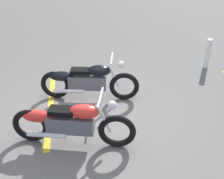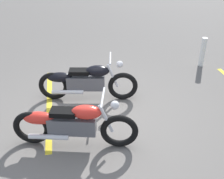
% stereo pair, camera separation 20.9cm
% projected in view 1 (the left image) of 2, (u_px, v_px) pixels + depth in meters
% --- Properties ---
extents(ground_plane, '(60.00, 60.00, 0.00)m').
position_uv_depth(ground_plane, '(95.00, 117.00, 5.75)').
color(ground_plane, '#66605B').
extents(motorcycle_bright_foreground, '(2.21, 0.71, 1.04)m').
position_uv_depth(motorcycle_bright_foreground, '(69.00, 123.00, 4.83)').
color(motorcycle_bright_foreground, black).
rests_on(motorcycle_bright_foreground, ground).
extents(motorcycle_dark_foreground, '(2.22, 0.64, 1.04)m').
position_uv_depth(motorcycle_dark_foreground, '(87.00, 81.00, 6.16)').
color(motorcycle_dark_foreground, black).
rests_on(motorcycle_dark_foreground, ground).
extents(bollard_post, '(0.14, 0.14, 0.83)m').
position_uv_depth(bollard_post, '(208.00, 54.00, 7.60)').
color(bollard_post, white).
rests_on(bollard_post, ground).
extents(parking_stripe_near, '(0.25, 3.20, 0.01)m').
position_uv_depth(parking_stripe_near, '(51.00, 103.00, 6.21)').
color(parking_stripe_near, yellow).
rests_on(parking_stripe_near, ground).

